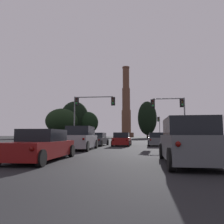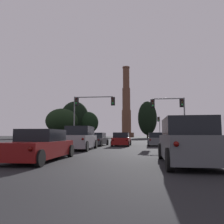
# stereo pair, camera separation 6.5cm
# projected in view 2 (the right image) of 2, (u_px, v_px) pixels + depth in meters

# --- Properties ---
(suv_right_lane_third) EXTENTS (2.29, 4.97, 1.86)m
(suv_right_lane_third) POSITION_uv_depth(u_px,v_px,m) (188.00, 142.00, 8.80)
(suv_right_lane_third) COLOR #4C4F54
(suv_right_lane_third) RESTS_ON ground_plane
(hatchback_right_lane_front) EXTENTS (2.08, 4.17, 1.44)m
(hatchback_right_lane_front) POSITION_uv_depth(u_px,v_px,m) (156.00, 140.00, 23.99)
(hatchback_right_lane_front) COLOR #4C4F54
(hatchback_right_lane_front) RESTS_ON ground_plane
(sedan_left_lane_front) EXTENTS (2.18, 4.77, 1.43)m
(sedan_left_lane_front) POSITION_uv_depth(u_px,v_px,m) (97.00, 140.00, 24.19)
(sedan_left_lane_front) COLOR #232328
(sedan_left_lane_front) RESTS_ON ground_plane
(sedan_left_lane_third) EXTENTS (1.99, 4.71, 1.43)m
(sedan_left_lane_third) POSITION_uv_depth(u_px,v_px,m) (40.00, 146.00, 10.04)
(sedan_left_lane_third) COLOR maroon
(sedan_left_lane_third) RESTS_ON ground_plane
(suv_left_lane_second) EXTENTS (2.17, 4.93, 1.86)m
(suv_left_lane_second) POSITION_uv_depth(u_px,v_px,m) (80.00, 138.00, 17.42)
(suv_left_lane_second) COLOR gray
(suv_left_lane_second) RESTS_ON ground_plane
(hatchback_center_lane_front) EXTENTS (2.03, 4.15, 1.44)m
(hatchback_center_lane_front) POSITION_uv_depth(u_px,v_px,m) (122.00, 140.00, 23.72)
(hatchback_center_lane_front) COLOR maroon
(hatchback_center_lane_front) RESTS_ON ground_plane
(traffic_light_overhead_right) EXTENTS (4.71, 0.50, 6.25)m
(traffic_light_overhead_right) POSITION_uv_depth(u_px,v_px,m) (173.00, 109.00, 29.75)
(traffic_light_overhead_right) COLOR slate
(traffic_light_overhead_right) RESTS_ON ground_plane
(traffic_light_overhead_left) EXTENTS (6.13, 0.50, 6.77)m
(traffic_light_overhead_left) POSITION_uv_depth(u_px,v_px,m) (87.00, 107.00, 31.64)
(traffic_light_overhead_left) COLOR slate
(traffic_light_overhead_left) RESTS_ON ground_plane
(traffic_light_far_right) EXTENTS (0.78, 0.50, 6.08)m
(traffic_light_far_right) POSITION_uv_depth(u_px,v_px,m) (159.00, 124.00, 58.01)
(traffic_light_far_right) COLOR slate
(traffic_light_far_right) RESTS_ON ground_plane
(smokestack) EXTENTS (8.05, 8.05, 39.44)m
(smokestack) POSITION_uv_depth(u_px,v_px,m) (126.00, 109.00, 120.44)
(smokestack) COLOR #523427
(smokestack) RESTS_ON ground_plane
(treeline_center_left) EXTENTS (12.43, 11.18, 15.80)m
(treeline_center_left) POSITION_uv_depth(u_px,v_px,m) (75.00, 118.00, 94.59)
(treeline_center_left) COLOR black
(treeline_center_left) RESTS_ON ground_plane
(treeline_right_mid) EXTENTS (13.38, 12.04, 12.06)m
(treeline_right_mid) POSITION_uv_depth(u_px,v_px,m) (62.00, 121.00, 89.45)
(treeline_right_mid) COLOR black
(treeline_right_mid) RESTS_ON ground_plane
(treeline_left_mid) EXTENTS (8.88, 7.99, 11.15)m
(treeline_left_mid) POSITION_uv_depth(u_px,v_px,m) (88.00, 123.00, 93.27)
(treeline_left_mid) COLOR black
(treeline_left_mid) RESTS_ON ground_plane
(treeline_far_left) EXTENTS (7.78, 7.00, 15.18)m
(treeline_far_left) POSITION_uv_depth(u_px,v_px,m) (147.00, 118.00, 90.32)
(treeline_far_left) COLOR black
(treeline_far_left) RESTS_ON ground_plane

